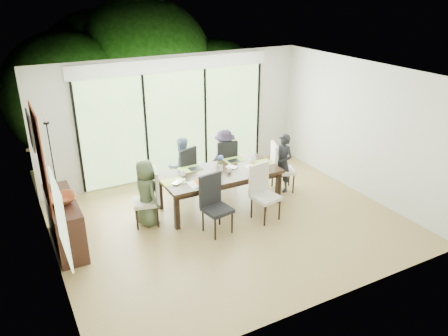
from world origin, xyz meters
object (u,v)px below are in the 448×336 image
person_far_left (181,166)px  chair_far_left (181,170)px  vase (221,168)px  cup_c (253,161)px  table_top (220,173)px  chair_near_right (266,193)px  person_far_right (225,158)px  person_left_end (146,193)px  chair_left_end (145,198)px  bowl (62,199)px  cup_a (183,174)px  person_right_end (283,163)px  sideboard (65,223)px  cup_b (229,170)px  chair_near_left (217,205)px  laptop (181,182)px  chair_far_right (224,161)px  chair_right_end (284,167)px

person_far_left → chair_far_left: bearing=-90.3°
vase → cup_c: vase is taller
table_top → chair_near_right: bearing=-60.1°
person_far_right → table_top: bearing=55.5°
person_left_end → vase: (1.53, 0.05, 0.16)m
chair_left_end → bowl: chair_left_end is taller
person_far_right → cup_a: bearing=27.6°
person_right_end → sideboard: bearing=-101.8°
person_right_end → cup_b: (-1.33, -0.10, 0.14)m
cup_c → chair_near_right: bearing=-107.2°
person_left_end → person_right_end: bearing=-101.5°
vase → chair_near_left: bearing=-120.9°
person_left_end → sideboard: (-1.43, -0.04, -0.20)m
laptop → cup_b: (1.00, 0.00, 0.03)m
chair_left_end → table_top: bearing=103.6°
chair_near_left → cup_b: (0.65, 0.77, 0.24)m
cup_a → sideboard: size_ratio=0.08×
chair_far_right → chair_right_end: bearing=147.4°
table_top → person_far_left: person_far_left is taller
chair_far_left → cup_c: (1.25, -0.75, 0.24)m
cup_c → bowl: size_ratio=0.27×
chair_near_right → laptop: chair_near_right is taller
chair_far_left → laptop: (-0.40, -0.95, 0.20)m
cup_a → sideboard: sideboard is taller
chair_near_right → person_right_end: person_right_end is taller
table_top → chair_near_right: size_ratio=2.18×
bowl → laptop: bearing=1.1°
cup_a → bowl: 2.23m
chair_near_left → cup_a: chair_near_left is taller
vase → cup_b: vase is taller
chair_near_left → cup_c: size_ratio=8.87×
person_far_left → chair_left_end: bearing=38.0°
chair_left_end → chair_near_left: (1.00, -0.87, 0.00)m
chair_far_right → chair_near_right: same height
chair_far_right → person_far_left: 1.00m
chair_near_right → cup_a: chair_near_right is taller
chair_far_left → chair_near_right: same height
table_top → person_far_left: 0.95m
sideboard → bowl: bearing=-90.0°
person_far_left → sideboard: size_ratio=0.82×
person_far_right → chair_far_left: bearing=-2.1°
cup_c → sideboard: bearing=-177.8°
chair_far_left → person_far_left: bearing=68.1°
chair_far_right → chair_near_left: (-1.05, -1.72, 0.00)m
chair_right_end → vase: bearing=109.7°
chair_far_right → chair_near_left: same height
chair_right_end → chair_far_right: size_ratio=1.00×
cup_c → person_far_right: bearing=108.9°
person_right_end → person_far_left: same height
chair_right_end → bowl: (-4.41, -0.14, 0.37)m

